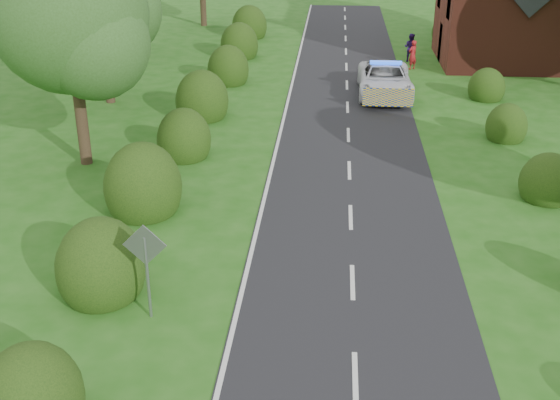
# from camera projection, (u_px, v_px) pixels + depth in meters

# --- Properties ---
(ground) EXTENTS (120.00, 120.00, 0.00)m
(ground) POSITION_uv_depth(u_px,v_px,m) (355.00, 379.00, 15.19)
(ground) COLOR #226014
(road) EXTENTS (6.00, 70.00, 0.02)m
(road) POSITION_uv_depth(u_px,v_px,m) (349.00, 143.00, 28.79)
(road) COLOR black
(road) RESTS_ON ground
(road_markings) EXTENTS (4.96, 70.00, 0.01)m
(road_markings) POSITION_uv_depth(u_px,v_px,m) (307.00, 160.00, 27.02)
(road_markings) COLOR white
(road_markings) RESTS_ON road
(hedgerow_left) EXTENTS (2.75, 50.41, 3.00)m
(hedgerow_left) POSITION_uv_depth(u_px,v_px,m) (174.00, 150.00, 25.95)
(hedgerow_left) COLOR #1A380F
(hedgerow_left) RESTS_ON ground
(hedgerow_right) EXTENTS (2.10, 45.78, 2.10)m
(hedgerow_right) POSITION_uv_depth(u_px,v_px,m) (538.00, 170.00, 24.65)
(hedgerow_right) COLOR #1A380F
(hedgerow_right) RESTS_ON ground
(tree_left_a) EXTENTS (5.74, 5.60, 8.38)m
(tree_left_a) POSITION_uv_depth(u_px,v_px,m) (75.00, 22.00, 24.43)
(tree_left_a) COLOR #332316
(tree_left_a) RESTS_ON ground
(road_sign) EXTENTS (1.06, 0.08, 2.53)m
(road_sign) POSITION_uv_depth(u_px,v_px,m) (146.00, 258.00, 16.68)
(road_sign) COLOR gray
(road_sign) RESTS_ON ground
(police_van) EXTENTS (2.61, 5.70, 1.72)m
(police_van) POSITION_uv_depth(u_px,v_px,m) (385.00, 80.00, 34.94)
(police_van) COLOR silver
(police_van) RESTS_ON ground
(pedestrian_red) EXTENTS (0.71, 0.69, 1.64)m
(pedestrian_red) POSITION_uv_depth(u_px,v_px,m) (413.00, 55.00, 39.81)
(pedestrian_red) COLOR #A71B1F
(pedestrian_red) RESTS_ON ground
(pedestrian_purple) EXTENTS (1.01, 0.93, 1.66)m
(pedestrian_purple) POSITION_uv_depth(u_px,v_px,m) (411.00, 48.00, 41.51)
(pedestrian_purple) COLOR #321662
(pedestrian_purple) RESTS_ON ground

